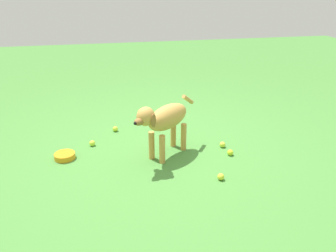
% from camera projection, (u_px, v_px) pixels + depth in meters
% --- Properties ---
extents(ground, '(14.00, 14.00, 0.00)m').
position_uv_depth(ground, '(162.00, 148.00, 3.81)').
color(ground, '#478438').
extents(dog, '(0.66, 0.77, 0.65)m').
position_uv_depth(dog, '(165.00, 119.00, 3.47)').
color(dog, '#C69347').
rests_on(dog, ground).
extents(tennis_ball_0, '(0.07, 0.07, 0.07)m').
position_uv_depth(tennis_ball_0, '(115.00, 129.00, 4.22)').
color(tennis_ball_0, '#C4DF36').
rests_on(tennis_ball_0, ground).
extents(tennis_ball_1, '(0.07, 0.07, 0.07)m').
position_uv_depth(tennis_ball_1, '(92.00, 143.00, 3.85)').
color(tennis_ball_1, '#C4E33B').
rests_on(tennis_ball_1, ground).
extents(tennis_ball_2, '(0.07, 0.07, 0.07)m').
position_uv_depth(tennis_ball_2, '(223.00, 145.00, 3.82)').
color(tennis_ball_2, '#CBDB3D').
rests_on(tennis_ball_2, ground).
extents(tennis_ball_3, '(0.07, 0.07, 0.07)m').
position_uv_depth(tennis_ball_3, '(230.00, 152.00, 3.64)').
color(tennis_ball_3, '#C8E12A').
rests_on(tennis_ball_3, ground).
extents(tennis_ball_4, '(0.07, 0.07, 0.07)m').
position_uv_depth(tennis_ball_4, '(221.00, 177.00, 3.20)').
color(tennis_ball_4, '#CDD834').
rests_on(tennis_ball_4, ground).
extents(water_bowl, '(0.22, 0.22, 0.06)m').
position_uv_depth(water_bowl, '(65.00, 156.00, 3.58)').
color(water_bowl, orange).
rests_on(water_bowl, ground).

